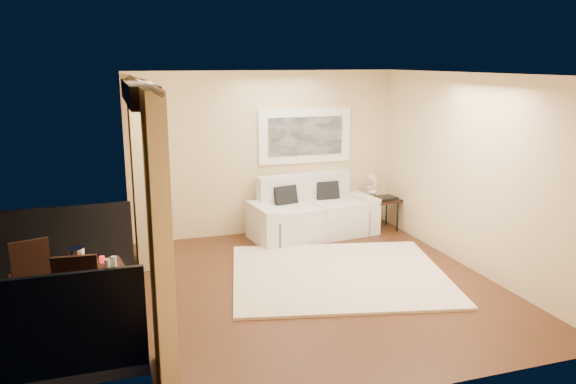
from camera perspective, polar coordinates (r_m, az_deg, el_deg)
floor at (r=7.41m, az=3.13°, el=-9.46°), size 5.00×5.00×0.00m
room_shell at (r=6.39m, az=-14.97°, el=9.76°), size 5.00×6.40×5.00m
balcony at (r=6.96m, az=-23.65°, el=-10.60°), size 1.81×2.60×1.17m
curtains at (r=6.56m, az=-14.18°, el=-0.59°), size 0.16×4.80×2.64m
artwork at (r=9.47m, az=1.75°, el=5.72°), size 1.62×0.07×0.92m
rug at (r=7.74m, az=5.18°, el=-8.33°), size 3.33×3.05×0.04m
sofa at (r=9.38m, az=2.40°, el=-2.27°), size 2.17×1.15×1.00m
side_table at (r=9.76m, az=9.53°, el=-1.02°), size 0.61×0.61×0.54m
tray at (r=9.69m, az=9.81°, el=-0.63°), size 0.42×0.34×0.05m
orchid at (r=9.73m, az=8.60°, el=0.71°), size 0.29×0.27×0.46m
bistro_table at (r=6.31m, az=-19.02°, el=-8.08°), size 0.70×0.70×0.72m
balcony_chair_far at (r=6.98m, az=-24.69°, el=-7.39°), size 0.50×0.50×0.94m
balcony_chair_near at (r=5.94m, az=-20.73°, el=-10.20°), size 0.47×0.47×1.00m
ice_bucket at (r=6.40m, az=-20.71°, el=-6.19°), size 0.18×0.18×0.20m
candle at (r=6.43m, az=-18.37°, el=-6.52°), size 0.06×0.06×0.07m
vase at (r=6.10m, az=-19.25°, el=-7.12°), size 0.04×0.04×0.18m
glass_a at (r=6.18m, az=-17.87°, el=-7.04°), size 0.06×0.06×0.12m
glass_b at (r=6.24m, az=-17.28°, el=-6.79°), size 0.06×0.06×0.12m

